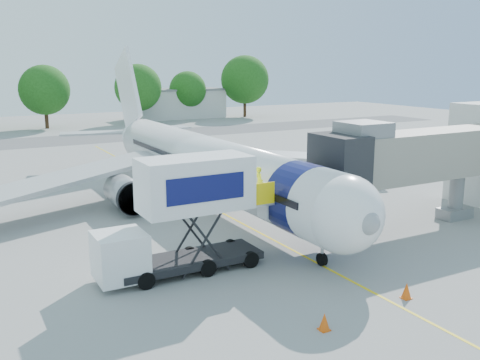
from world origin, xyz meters
TOP-DOWN VIEW (x-y plane):
  - ground at (0.00, 0.00)m, footprint 160.00×160.00m
  - guidance_line at (0.00, 0.00)m, footprint 0.15×70.00m
  - taxiway_strip at (0.00, 42.00)m, footprint 120.00×10.00m
  - aircraft at (0.00, 4.12)m, footprint 34.17×37.73m
  - jet_bridge at (7.99, -7.00)m, footprint 13.90×3.20m
  - catering_hiloader at (-6.27, -7.00)m, footprint 8.53×2.44m
  - safety_cone_a at (0.81, -14.25)m, footprint 0.44×0.44m
  - safety_cone_b at (-3.92, -14.78)m, footprint 0.43×0.43m
  - outbuilding_right at (22.00, 62.00)m, footprint 16.40×7.40m
  - tree_d at (-1.93, 56.66)m, footprint 7.53×7.53m
  - tree_e at (12.57, 56.09)m, footprint 7.63×7.63m
  - tree_f at (23.05, 60.10)m, footprint 6.63×6.63m
  - tree_g at (33.70, 58.15)m, footprint 8.85×8.85m

SIDE VIEW (x-z plane):
  - ground at x=0.00m, z-range 0.00..0.00m
  - taxiway_strip at x=0.00m, z-range 0.00..0.01m
  - guidance_line at x=0.00m, z-range 0.00..0.01m
  - safety_cone_b at x=-3.92m, z-range -0.01..0.67m
  - safety_cone_a at x=0.81m, z-range -0.01..0.69m
  - outbuilding_right at x=22.00m, z-range 0.01..5.31m
  - catering_hiloader at x=-6.27m, z-range 0.01..5.51m
  - aircraft at x=0.00m, z-range -2.73..8.62m
  - jet_bridge at x=7.99m, z-range 1.04..7.64m
  - tree_f at x=23.05m, z-range 0.90..9.36m
  - tree_d at x=-1.93m, z-range 1.03..10.63m
  - tree_e at x=12.57m, z-range 1.04..10.76m
  - tree_g at x=33.70m, z-range 1.21..12.49m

